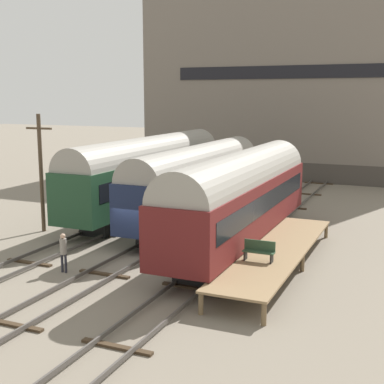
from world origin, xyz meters
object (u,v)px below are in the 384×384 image
Objects in this scene: train_car_maroon at (241,194)px; utility_pole at (41,171)px; train_car_green at (150,169)px; bench at (259,250)px; train_car_navy at (198,179)px; person_worker at (63,249)px.

utility_pole reaches higher than train_car_maroon.
train_car_green is 13.33× the size of bench.
train_car_green is at bearing 64.24° from utility_pole.
train_car_navy is (4.31, -1.62, -0.17)m from train_car_green.
train_car_maroon reaches higher than train_car_navy.
train_car_green is 1.12× the size of train_car_maroon.
train_car_green reaches higher than train_car_maroon.
train_car_maroon is 1.01× the size of train_car_navy.
utility_pole is (-5.87, 5.87, 2.56)m from person_worker.
person_worker is (-8.66, -2.40, -0.30)m from bench.
train_car_maroon is 12.19m from utility_pole.
train_car_green is at bearing 100.34° from person_worker.
bench is (11.05, -10.69, -1.62)m from train_car_green.
person_worker is (2.39, -13.09, -1.92)m from train_car_green.
train_car_navy is at bearing -20.56° from train_car_green.
utility_pole is at bearing 166.55° from bench.
train_car_maroon is at bearing 5.63° from utility_pole.
train_car_navy is 2.33× the size of utility_pole.
utility_pole reaches higher than person_worker.
utility_pole is (-14.53, 3.48, 2.26)m from bench.
bench is (6.73, -9.07, -1.45)m from train_car_navy.
person_worker is (-1.92, -11.47, -1.75)m from train_car_navy.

